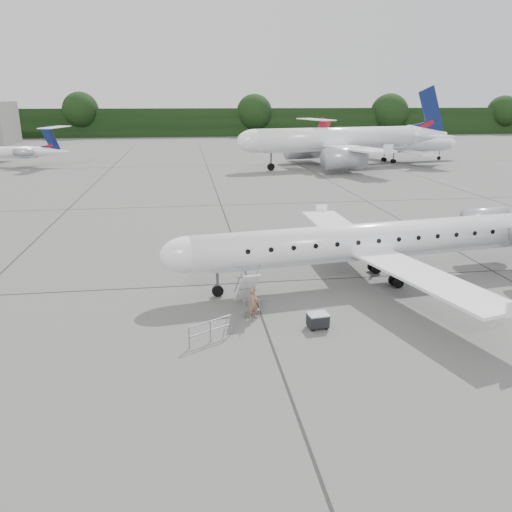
{
  "coord_description": "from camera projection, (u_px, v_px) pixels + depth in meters",
  "views": [
    {
      "loc": [
        -8.4,
        -22.27,
        10.42
      ],
      "look_at": [
        -4.81,
        3.32,
        2.3
      ],
      "focal_mm": 35.0,
      "sensor_mm": 36.0,
      "label": 1
    }
  ],
  "objects": [
    {
      "name": "ground",
      "position": [
        359.0,
        315.0,
        25.28
      ],
      "size": [
        320.0,
        320.0,
        0.0
      ],
      "primitive_type": "plane",
      "color": "#62625F",
      "rests_on": "ground"
    },
    {
      "name": "treeline",
      "position": [
        212.0,
        122.0,
        146.9
      ],
      "size": [
        260.0,
        4.0,
        8.0
      ],
      "primitive_type": "cube",
      "color": "black",
      "rests_on": "ground"
    },
    {
      "name": "main_regional_jet",
      "position": [
        374.0,
        223.0,
        28.98
      ],
      "size": [
        30.12,
        23.45,
        7.11
      ],
      "primitive_type": null,
      "rotation": [
        0.0,
        0.0,
        0.13
      ],
      "color": "white",
      "rests_on": "ground"
    },
    {
      "name": "airstair",
      "position": [
        247.0,
        289.0,
        25.63
      ],
      "size": [
        1.13,
        2.3,
        2.23
      ],
      "primitive_type": null,
      "rotation": [
        0.0,
        0.0,
        0.13
      ],
      "color": "white",
      "rests_on": "ground"
    },
    {
      "name": "passenger",
      "position": [
        253.0,
        304.0,
        24.57
      ],
      "size": [
        0.7,
        0.6,
        1.63
      ],
      "primitive_type": "imported",
      "rotation": [
        0.0,
        0.0,
        0.41
      ],
      "color": "#835C47",
      "rests_on": "ground"
    },
    {
      "name": "safety_railing",
      "position": [
        210.0,
        331.0,
        22.33
      ],
      "size": [
        1.95,
        1.16,
        1.0
      ],
      "primitive_type": null,
      "rotation": [
        0.0,
        0.0,
        0.52
      ],
      "color": "gray",
      "rests_on": "ground"
    },
    {
      "name": "baggage_cart",
      "position": [
        318.0,
        320.0,
        23.7
      ],
      "size": [
        1.0,
        0.85,
        0.8
      ],
      "primitive_type": null,
      "rotation": [
        0.0,
        0.0,
        0.12
      ],
      "color": "black",
      "rests_on": "ground"
    },
    {
      "name": "bg_narrowbody",
      "position": [
        336.0,
        127.0,
        78.27
      ],
      "size": [
        39.12,
        31.53,
        12.5
      ],
      "primitive_type": null,
      "rotation": [
        0.0,
        0.0,
        0.2
      ],
      "color": "white",
      "rests_on": "ground"
    },
    {
      "name": "bg_regional_right",
      "position": [
        395.0,
        140.0,
        85.88
      ],
      "size": [
        32.85,
        26.7,
        7.6
      ],
      "primitive_type": null,
      "rotation": [
        0.0,
        0.0,
        3.36
      ],
      "color": "white",
      "rests_on": "ground"
    }
  ]
}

